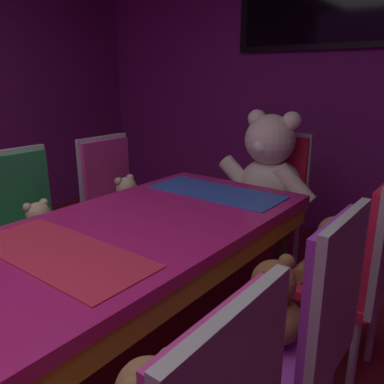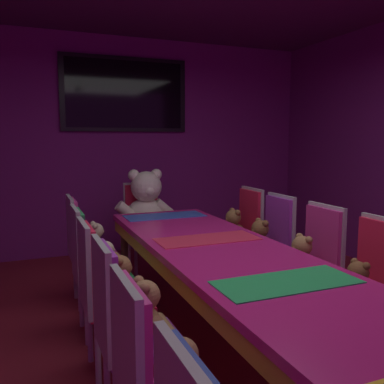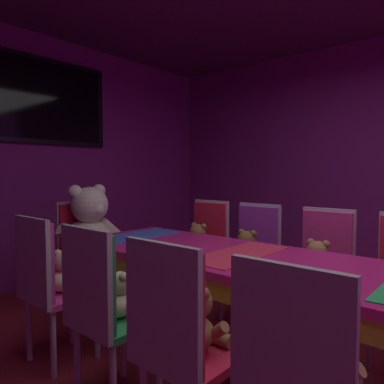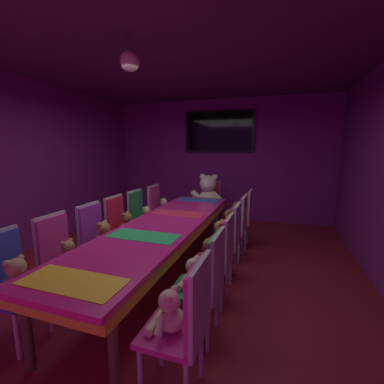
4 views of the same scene
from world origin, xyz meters
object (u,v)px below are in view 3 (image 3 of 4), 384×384
(chair_left_4, at_px, (99,299))
(teddy_right_5, at_px, (197,242))
(chair_right_3, at_px, (324,259))
(chair_right_4, at_px, (255,248))
(king_teddy_bear, at_px, (91,227))
(banquet_table, at_px, (317,283))
(throne_chair, at_px, (81,241))
(teddy_right_3, at_px, (317,264))
(chair_right_5, at_px, (207,240))
(teddy_left_2, at_px, (315,360))
(teddy_right_4, at_px, (246,251))
(chair_left_5, at_px, (45,276))
(teddy_left_4, at_px, (121,297))
(chair_left_2, at_px, (298,377))
(chair_left_3, at_px, (175,331))
(teddy_left_3, at_px, (197,322))
(wall_tv, at_px, (39,100))
(teddy_left_5, at_px, (65,274))

(chair_left_4, distance_m, teddy_right_5, 1.66)
(chair_right_3, relative_size, chair_right_4, 1.00)
(chair_right_4, bearing_deg, king_teddy_bear, -57.22)
(banquet_table, height_order, throne_chair, throne_chair)
(teddy_right_3, xyz_separation_m, throne_chair, (-0.67, 2.07, 0.01))
(chair_right_5, height_order, teddy_right_5, chair_right_5)
(teddy_left_2, xyz_separation_m, chair_right_3, (1.51, 0.54, 0.00))
(teddy_right_3, xyz_separation_m, chair_right_4, (0.15, 0.62, 0.01))
(teddy_right_4, bearing_deg, king_teddy_bear, -62.09)
(chair_left_5, xyz_separation_m, teddy_right_4, (1.49, -0.58, -0.00))
(teddy_left_4, bearing_deg, chair_left_2, -97.41)
(chair_left_3, bearing_deg, teddy_left_3, 0.00)
(teddy_right_3, bearing_deg, teddy_left_4, -22.70)
(banquet_table, height_order, wall_tv, wall_tv)
(teddy_right_4, bearing_deg, teddy_right_5, -92.59)
(teddy_left_3, distance_m, chair_right_3, 1.52)
(teddy_right_3, relative_size, chair_right_5, 0.33)
(chair_left_3, distance_m, chair_right_5, 2.06)
(teddy_left_5, height_order, wall_tv, wall_tv)
(teddy_right_4, relative_size, king_teddy_bear, 0.46)
(teddy_left_4, bearing_deg, chair_left_4, -180.00)
(teddy_right_4, bearing_deg, chair_left_4, 1.77)
(chair_right_5, distance_m, king_teddy_bear, 1.12)
(throne_chair, xyz_separation_m, king_teddy_bear, (0.00, -0.17, 0.16))
(banquet_table, bearing_deg, wall_tv, 90.00)
(chair_right_4, bearing_deg, teddy_right_5, -77.90)
(king_teddy_bear, bearing_deg, teddy_right_4, 27.91)
(chair_left_5, xyz_separation_m, teddy_left_5, (0.14, 0.00, -0.02))
(chair_right_5, bearing_deg, chair_left_5, -0.67)
(throne_chair, bearing_deg, chair_left_5, -43.03)
(chair_right_3, bearing_deg, chair_left_5, -36.40)
(banquet_table, distance_m, teddy_left_3, 0.76)
(teddy_left_2, distance_m, teddy_left_5, 1.74)
(teddy_left_4, distance_m, teddy_right_3, 1.48)
(teddy_left_2, xyz_separation_m, chair_right_5, (1.54, 1.72, 0.00))
(chair_left_3, height_order, wall_tv, wall_tv)
(chair_left_4, distance_m, teddy_left_4, 0.14)
(teddy_left_3, relative_size, throne_chair, 0.33)
(chair_left_2, height_order, chair_right_5, same)
(throne_chair, bearing_deg, teddy_left_5, -37.54)
(king_teddy_bear, bearing_deg, throne_chair, 180.00)
(chair_left_2, height_order, teddy_right_5, chair_left_2)
(chair_right_5, distance_m, throne_chair, 1.23)
(teddy_left_3, bearing_deg, chair_left_5, 95.08)
(chair_left_3, xyz_separation_m, teddy_right_3, (1.52, -0.01, -0.01))
(teddy_left_2, xyz_separation_m, chair_right_4, (1.52, 1.15, 0.00))
(teddy_right_4, bearing_deg, teddy_right_3, 89.21)
(chair_left_4, height_order, wall_tv, wall_tv)
(chair_left_2, distance_m, throne_chair, 2.74)
(teddy_right_3, xyz_separation_m, teddy_right_4, (0.01, 0.62, 0.00))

